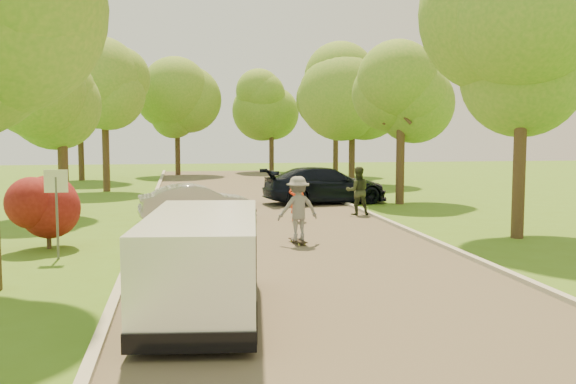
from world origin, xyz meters
TOP-DOWN VIEW (x-y plane):
  - ground at (0.00, 0.00)m, footprint 100.00×100.00m
  - road at (0.00, 8.00)m, footprint 8.00×60.00m
  - curb_left at (-4.05, 8.00)m, footprint 0.18×60.00m
  - curb_right at (4.05, 8.00)m, footprint 0.18×60.00m
  - street_sign at (-5.80, 4.00)m, footprint 0.55×0.06m
  - red_shrub at (-6.30, 5.50)m, footprint 1.70×1.70m
  - tree_l_midb at (-6.81, 12.00)m, footprint 4.30×4.20m
  - tree_l_far at (-6.39, 22.00)m, footprint 4.92×4.80m
  - tree_r_mida at (7.02, 5.00)m, footprint 5.13×5.00m
  - tree_r_midb at (6.60, 14.00)m, footprint 4.51×4.40m
  - tree_r_far at (7.23, 24.00)m, footprint 5.33×5.20m
  - tree_bg_a at (-8.78, 30.00)m, footprint 5.12×5.00m
  - tree_bg_b at (8.22, 32.00)m, footprint 5.12×5.00m
  - tree_bg_c at (-2.79, 34.00)m, footprint 4.92×4.80m
  - tree_bg_d at (4.22, 36.00)m, footprint 5.12×5.00m
  - minivan at (-2.50, -1.37)m, footprint 2.31×4.77m
  - silver_sedan at (-2.30, 9.93)m, footprint 4.05×1.84m
  - dark_sedan at (3.30, 14.70)m, footprint 5.62×2.85m
  - longboard at (0.32, 5.04)m, footprint 0.40×0.93m
  - skateboarder at (0.32, 5.04)m, footprint 1.23×0.83m
  - person_striped at (1.09, 9.42)m, footprint 0.66×0.56m
  - person_olive at (3.61, 10.70)m, footprint 0.93×0.75m

SIDE VIEW (x-z plane):
  - ground at x=0.00m, z-range 0.00..0.00m
  - road at x=0.00m, z-range 0.00..0.01m
  - curb_left at x=-4.05m, z-range 0.00..0.12m
  - curb_right at x=4.05m, z-range 0.00..0.12m
  - longboard at x=0.32m, z-range 0.05..0.15m
  - silver_sedan at x=-2.30m, z-range 0.00..1.29m
  - person_striped at x=1.09m, z-range 0.00..1.55m
  - dark_sedan at x=3.30m, z-range 0.00..1.57m
  - person_olive at x=3.61m, z-range 0.00..1.80m
  - minivan at x=-2.50m, z-range 0.05..1.76m
  - skateboarder at x=0.32m, z-range 0.12..1.88m
  - red_shrub at x=-6.30m, z-range 0.12..2.07m
  - street_sign at x=-5.80m, z-range 0.48..2.65m
  - tree_l_midb at x=-6.81m, z-range 1.28..7.89m
  - tree_r_midb at x=6.60m, z-range 1.38..8.38m
  - tree_bg_c at x=-2.79m, z-range 1.35..8.69m
  - tree_bg_a at x=-8.78m, z-range 1.45..9.18m
  - tree_bg_d at x=4.22m, z-range 1.45..9.18m
  - tree_l_far at x=-6.39m, z-range 1.57..9.36m
  - tree_r_mida at x=7.02m, z-range 1.56..9.51m
  - tree_bg_b at x=8.22m, z-range 1.56..9.51m
  - tree_r_far at x=7.23m, z-range 1.66..10.00m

